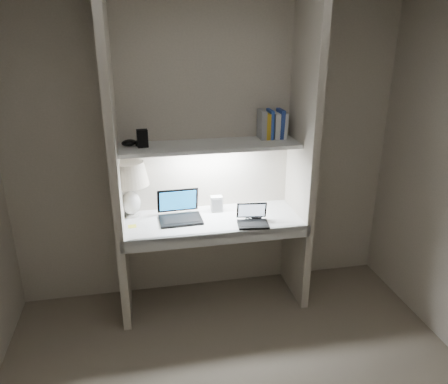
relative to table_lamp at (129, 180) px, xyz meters
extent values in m
cube|color=beige|center=(0.64, 0.09, 0.17)|extent=(3.20, 0.01, 2.50)
cube|color=beige|center=(-0.09, -0.18, 0.17)|extent=(0.06, 0.55, 2.50)
cube|color=beige|center=(1.37, -0.18, 0.17)|extent=(0.06, 0.55, 2.50)
cube|color=white|center=(0.64, -0.18, -0.33)|extent=(1.40, 0.55, 0.04)
cube|color=silver|center=(0.64, -0.44, -0.36)|extent=(1.46, 0.03, 0.10)
cube|color=silver|center=(0.64, -0.09, 0.27)|extent=(1.40, 0.36, 0.03)
cube|color=white|center=(0.64, -0.09, 0.25)|extent=(0.60, 0.04, 0.02)
cylinder|color=white|center=(0.00, 0.00, -0.30)|extent=(0.12, 0.12, 0.02)
ellipsoid|color=white|center=(0.00, 0.00, -0.20)|extent=(0.16, 0.16, 0.20)
cylinder|color=white|center=(0.00, 0.00, -0.08)|extent=(0.03, 0.03, 0.08)
sphere|color=#FFD899|center=(0.00, 0.00, 0.00)|extent=(0.05, 0.05, 0.05)
cube|color=black|center=(0.38, -0.18, -0.30)|extent=(0.34, 0.25, 0.02)
cube|color=black|center=(0.38, -0.18, -0.29)|extent=(0.29, 0.17, 0.00)
cube|color=black|center=(0.38, -0.04, -0.19)|extent=(0.34, 0.07, 0.21)
cube|color=#187ECE|center=(0.38, -0.04, -0.19)|extent=(0.30, 0.06, 0.17)
cube|color=black|center=(0.93, -0.37, -0.30)|extent=(0.26, 0.19, 0.02)
cube|color=black|center=(0.93, -0.37, -0.29)|extent=(0.21, 0.14, 0.00)
cube|color=black|center=(0.94, -0.27, -0.22)|extent=(0.24, 0.08, 0.14)
cube|color=silver|center=(0.94, -0.28, -0.22)|extent=(0.21, 0.06, 0.11)
cube|color=silver|center=(0.70, -0.04, -0.24)|extent=(0.10, 0.07, 0.13)
ellipsoid|color=black|center=(0.98, -0.27, -0.30)|extent=(0.09, 0.06, 0.03)
torus|color=black|center=(0.96, -0.23, -0.30)|extent=(0.11, 0.11, 0.01)
cube|color=yellow|center=(0.00, -0.20, -0.31)|extent=(0.07, 0.07, 0.00)
cube|color=silver|center=(1.26, 0.01, 0.39)|extent=(0.03, 0.15, 0.21)
cube|color=#253F95|center=(1.23, 0.01, 0.40)|extent=(0.04, 0.15, 0.23)
cube|color=silver|center=(1.20, 0.01, 0.39)|extent=(0.04, 0.15, 0.21)
cube|color=#294CB2|center=(1.15, 0.01, 0.40)|extent=(0.03, 0.15, 0.23)
cube|color=gold|center=(1.12, 0.01, 0.39)|extent=(0.03, 0.15, 0.21)
cube|color=#9A9A9E|center=(1.08, 0.01, 0.40)|extent=(0.04, 0.15, 0.23)
cube|color=black|center=(0.13, -0.08, 0.35)|extent=(0.08, 0.06, 0.14)
ellipsoid|color=black|center=(0.02, -0.03, 0.31)|extent=(0.14, 0.13, 0.05)
camera|label=1|loc=(0.10, -3.35, 1.15)|focal=35.00mm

